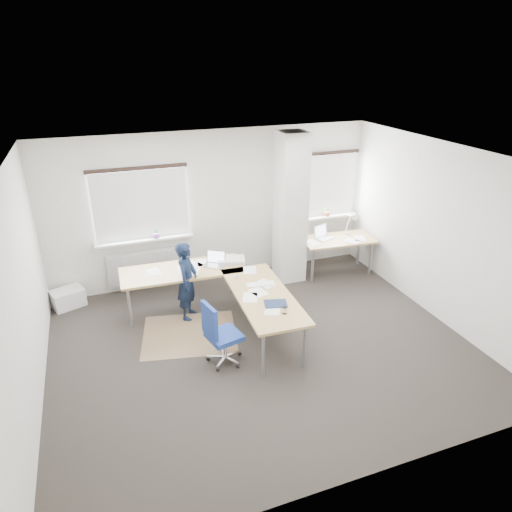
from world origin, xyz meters
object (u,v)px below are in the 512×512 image
object	(u,v)px
desk_side	(338,241)
task_chair	(222,346)
person	(187,281)
desk_main	(223,283)

from	to	relation	value
desk_side	task_chair	world-z (taller)	desk_side
task_chair	person	xyz separation A→B (m)	(-0.17, 1.37, 0.39)
desk_main	person	world-z (taller)	person
task_chair	person	bearing A→B (deg)	83.84
desk_side	person	xyz separation A→B (m)	(-3.08, -0.60, -0.02)
desk_main	person	bearing A→B (deg)	150.20
desk_side	person	size ratio (longest dim) A/B	1.10
desk_side	task_chair	distance (m)	3.54
desk_side	task_chair	xyz separation A→B (m)	(-2.91, -1.97, -0.41)
desk_side	person	bearing A→B (deg)	-163.91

